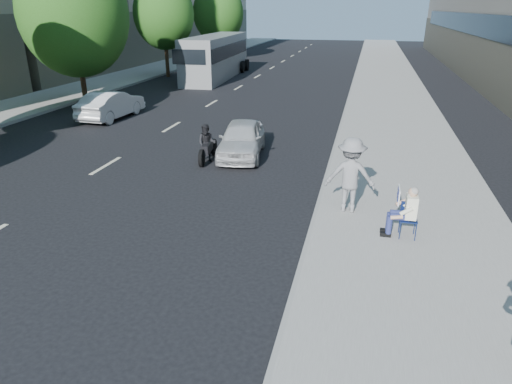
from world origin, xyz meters
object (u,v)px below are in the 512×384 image
(white_sedan_mid, at_px, (111,105))
(bus, at_px, (216,57))
(motorcycle, at_px, (207,145))
(white_sedan_near, at_px, (242,139))
(seated_protester, at_px, (405,209))
(jogger, at_px, (350,175))

(white_sedan_mid, height_order, bus, bus)
(bus, bearing_deg, white_sedan_mid, -95.34)
(white_sedan_mid, height_order, motorcycle, motorcycle)
(white_sedan_near, bearing_deg, white_sedan_mid, 143.00)
(white_sedan_mid, xyz_separation_m, motorcycle, (7.19, -5.66, -0.07))
(seated_protester, xyz_separation_m, white_sedan_near, (-5.67, 5.87, -0.20))
(seated_protester, relative_size, bus, 0.11)
(jogger, bearing_deg, seated_protester, 138.25)
(jogger, relative_size, white_sedan_mid, 0.48)
(motorcycle, bearing_deg, white_sedan_near, 36.98)
(jogger, height_order, motorcycle, jogger)
(seated_protester, bearing_deg, motorcycle, 144.14)
(motorcycle, bearing_deg, bus, 100.17)
(seated_protester, distance_m, white_sedan_near, 8.16)
(seated_protester, xyz_separation_m, jogger, (-1.37, 1.23, 0.31))
(white_sedan_near, xyz_separation_m, motorcycle, (-1.05, -1.02, -0.04))
(seated_protester, height_order, jogger, jogger)
(seated_protester, relative_size, jogger, 0.63)
(white_sedan_mid, bearing_deg, jogger, 146.22)
(white_sedan_near, height_order, bus, bus)
(white_sedan_mid, bearing_deg, motorcycle, 144.53)
(bus, bearing_deg, motorcycle, -75.74)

